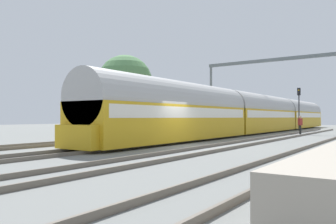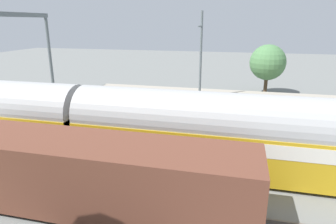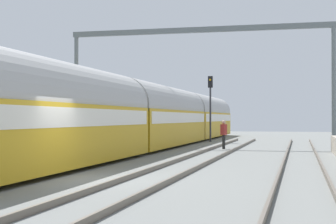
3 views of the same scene
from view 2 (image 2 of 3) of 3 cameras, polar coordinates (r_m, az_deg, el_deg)
name	(u,v)px [view 2 (image 2 of 3)]	position (r m, az deg, el deg)	size (l,w,h in m)	color
ground	(278,158)	(17.53, 20.33, -8.25)	(120.00, 120.00, 0.00)	slate
track_west	(283,176)	(15.54, 21.16, -11.35)	(1.51, 60.00, 0.16)	#62594E
track_east	(275,142)	(19.51, 19.72, -5.35)	(1.51, 60.00, 0.16)	#62594E
track_far_east	(269,120)	(23.64, 18.79, -1.41)	(1.52, 60.00, 0.16)	#62594E
platform	(243,101)	(27.10, 14.08, 2.08)	(4.40, 28.00, 0.90)	#A39989
freight_car	(88,175)	(12.17, -15.13, -11.48)	(2.80, 13.00, 2.70)	brown
person_crossing	(32,109)	(24.00, -24.62, 0.57)	(0.38, 0.46, 1.73)	black
catenary_pole_east_mid	(201,59)	(25.20, 6.25, 9.98)	(1.90, 0.20, 8.00)	slate
tree_east_background	(268,63)	(31.71, 18.55, 8.97)	(3.54, 3.54, 5.03)	#4C3826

